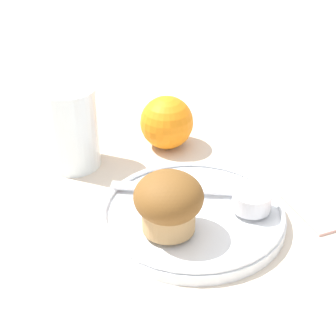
{
  "coord_description": "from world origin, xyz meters",
  "views": [
    {
      "loc": [
        -0.23,
        -0.5,
        0.42
      ],
      "look_at": [
        -0.01,
        0.05,
        0.06
      ],
      "focal_mm": 60.0,
      "sensor_mm": 36.0,
      "label": 1
    }
  ],
  "objects_px": {
    "muffin": "(169,202)",
    "butter_knife": "(189,189)",
    "juice_glass": "(71,127)",
    "orange_fruit": "(167,122)"
  },
  "relations": [
    {
      "from": "muffin",
      "to": "juice_glass",
      "type": "xyz_separation_m",
      "value": [
        -0.06,
        0.21,
        0.0
      ]
    },
    {
      "from": "orange_fruit",
      "to": "butter_knife",
      "type": "bearing_deg",
      "value": -101.13
    },
    {
      "from": "muffin",
      "to": "juice_glass",
      "type": "relative_size",
      "value": 0.67
    },
    {
      "from": "muffin",
      "to": "juice_glass",
      "type": "height_order",
      "value": "juice_glass"
    },
    {
      "from": "butter_knife",
      "to": "juice_glass",
      "type": "bearing_deg",
      "value": 154.02
    },
    {
      "from": "muffin",
      "to": "butter_knife",
      "type": "xyz_separation_m",
      "value": [
        0.05,
        0.06,
        -0.03
      ]
    },
    {
      "from": "muffin",
      "to": "orange_fruit",
      "type": "distance_m",
      "value": 0.23
    },
    {
      "from": "orange_fruit",
      "to": "juice_glass",
      "type": "height_order",
      "value": "juice_glass"
    },
    {
      "from": "butter_knife",
      "to": "orange_fruit",
      "type": "xyz_separation_m",
      "value": [
        0.03,
        0.15,
        0.02
      ]
    },
    {
      "from": "muffin",
      "to": "butter_knife",
      "type": "bearing_deg",
      "value": 50.06
    }
  ]
}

